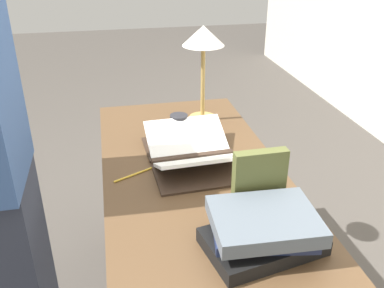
# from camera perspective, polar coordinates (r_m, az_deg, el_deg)

# --- Properties ---
(reading_desk) EXTENTS (1.33, 0.63, 0.74)m
(reading_desk) POSITION_cam_1_polar(r_m,az_deg,el_deg) (1.57, 0.13, -7.08)
(reading_desk) COLOR brown
(reading_desk) RESTS_ON ground_plane
(open_book) EXTENTS (0.44, 0.34, 0.09)m
(open_book) POSITION_cam_1_polar(r_m,az_deg,el_deg) (1.56, 0.09, -1.21)
(open_book) COLOR #38281E
(open_book) RESTS_ON reading_desk
(book_stack_tall) EXTENTS (0.25, 0.33, 0.11)m
(book_stack_tall) POSITION_cam_1_polar(r_m,az_deg,el_deg) (1.15, 9.49, -11.39)
(book_stack_tall) COLOR black
(book_stack_tall) RESTS_ON reading_desk
(book_standing_upright) EXTENTS (0.04, 0.16, 0.21)m
(book_standing_upright) POSITION_cam_1_polar(r_m,az_deg,el_deg) (1.24, 8.91, -5.33)
(book_standing_upright) COLOR brown
(book_standing_upright) RESTS_ON reading_desk
(reading_lamp) EXTENTS (0.17, 0.17, 0.41)m
(reading_lamp) POSITION_cam_1_polar(r_m,az_deg,el_deg) (1.79, 1.52, 13.14)
(reading_lamp) COLOR tan
(reading_lamp) RESTS_ON reading_desk
(coffee_mug) EXTENTS (0.07, 0.10, 0.10)m
(coffee_mug) POSITION_cam_1_polar(r_m,az_deg,el_deg) (1.72, -1.81, 2.41)
(coffee_mug) COLOR #28282D
(coffee_mug) RESTS_ON reading_desk
(pencil) EXTENTS (0.08, 0.14, 0.01)m
(pencil) POSITION_cam_1_polar(r_m,az_deg,el_deg) (1.49, -7.75, -4.06)
(pencil) COLOR gold
(pencil) RESTS_ON reading_desk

